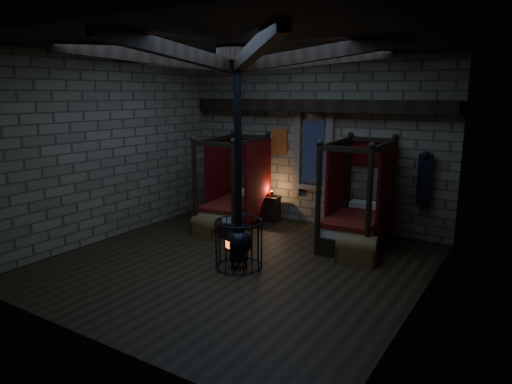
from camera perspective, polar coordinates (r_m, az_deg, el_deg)
The scene contains 8 objects.
room at distance 8.79m, azimuth -2.22°, elevation 14.82°, with size 7.02×7.02×4.29m.
bed_left at distance 11.73m, azimuth -2.59°, elevation -1.52°, with size 1.44×2.30×2.26m.
bed_right at distance 10.56m, azimuth 12.55°, elevation -3.29°, with size 1.33×2.30×2.32m.
trunk_left at distance 10.97m, azimuth -6.03°, elevation -4.32°, with size 0.76×0.52×0.53m.
trunk_right at distance 9.50m, azimuth 12.49°, elevation -7.04°, with size 0.86×0.62×0.58m.
nightstand_left at distance 12.18m, azimuth 1.96°, elevation -2.05°, with size 0.44×0.43×0.81m.
nightstand_right at distance 11.42m, azimuth 10.63°, elevation -3.09°, with size 0.46×0.44×0.79m.
stove at distance 8.88m, azimuth -2.17°, elevation -5.84°, with size 0.93×0.93×4.05m.
Camera 1 is at (4.96, -7.15, 3.35)m, focal length 32.00 mm.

